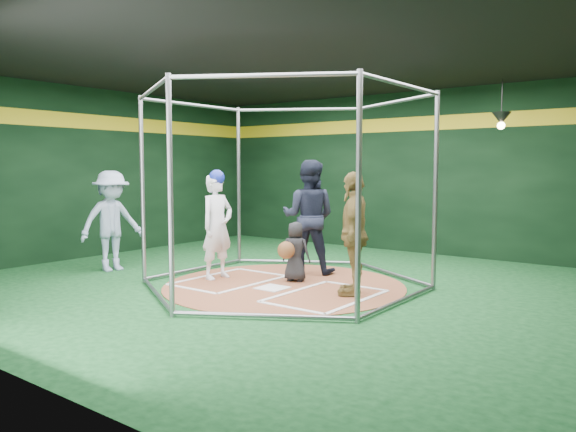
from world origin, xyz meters
The scene contains 12 objects.
room_shell centered at (0.00, 0.01, 1.75)m, with size 10.10×9.10×3.53m.
clay_disc centered at (0.00, 0.00, 0.01)m, with size 3.80×3.80×0.01m, color #945336.
home_plate centered at (0.00, -0.30, 0.02)m, with size 0.43×0.43×0.01m, color white.
batter_box_left centered at (-0.95, -0.25, 0.02)m, with size 1.17×1.77×0.01m.
batter_box_right centered at (0.95, -0.25, 0.02)m, with size 1.17×1.77×0.01m.
batting_cage centered at (0.00, 0.00, 1.50)m, with size 4.05×4.67×3.00m.
pendant_lamp_near centered at (2.20, 3.60, 2.74)m, with size 0.34×0.34×0.90m.
batter_figure centered at (-1.22, -0.24, 0.91)m, with size 0.45×0.66×1.82m.
visitor_leopard centered at (1.20, 0.10, 0.91)m, with size 1.05×0.44×1.79m, color #A68B47.
catcher_figure centered at (-0.05, 0.33, 0.51)m, with size 0.55×0.61×0.97m.
umpire centered at (-0.30, 1.09, 1.00)m, with size 0.96×0.75×1.98m, color black.
bystander_blue centered at (-3.27, -0.84, 0.90)m, with size 1.17×0.67×1.81m, color #91A4C0.
Camera 1 is at (5.32, -6.92, 1.87)m, focal length 35.00 mm.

